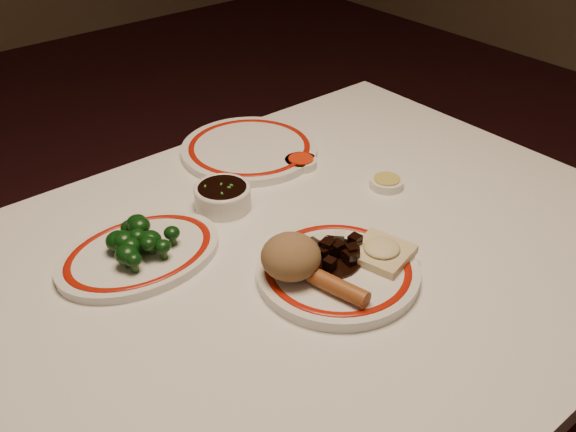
# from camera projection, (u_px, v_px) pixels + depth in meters

# --- Properties ---
(dining_table) EXTENTS (1.20, 0.90, 0.75)m
(dining_table) POSITION_uv_depth(u_px,v_px,m) (302.00, 297.00, 1.09)
(dining_table) COLOR white
(dining_table) RESTS_ON ground
(main_plate) EXTENTS (0.32, 0.32, 0.02)m
(main_plate) POSITION_uv_depth(u_px,v_px,m) (338.00, 271.00, 0.99)
(main_plate) COLOR white
(main_plate) RESTS_ON dining_table
(rice_mound) EXTENTS (0.09, 0.09, 0.07)m
(rice_mound) POSITION_uv_depth(u_px,v_px,m) (291.00, 257.00, 0.95)
(rice_mound) COLOR olive
(rice_mound) RESTS_ON main_plate
(spring_roll) EXTENTS (0.05, 0.10, 0.03)m
(spring_roll) POSITION_uv_depth(u_px,v_px,m) (338.00, 287.00, 0.92)
(spring_roll) COLOR #975225
(spring_roll) RESTS_ON main_plate
(fried_wonton) EXTENTS (0.11, 0.11, 0.02)m
(fried_wonton) POSITION_uv_depth(u_px,v_px,m) (381.00, 251.00, 1.00)
(fried_wonton) COLOR beige
(fried_wonton) RESTS_ON main_plate
(stirfry_heap) EXTENTS (0.11, 0.11, 0.03)m
(stirfry_heap) POSITION_uv_depth(u_px,v_px,m) (331.00, 253.00, 1.00)
(stirfry_heap) COLOR black
(stirfry_heap) RESTS_ON main_plate
(broccoli_plate) EXTENTS (0.28, 0.24, 0.02)m
(broccoli_plate) POSITION_uv_depth(u_px,v_px,m) (140.00, 254.00, 1.03)
(broccoli_plate) COLOR white
(broccoli_plate) RESTS_ON dining_table
(broccoli_pile) EXTENTS (0.11, 0.11, 0.05)m
(broccoli_pile) POSITION_uv_depth(u_px,v_px,m) (136.00, 238.00, 1.01)
(broccoli_pile) COLOR #23471C
(broccoli_pile) RESTS_ON broccoli_plate
(soy_bowl) EXTENTS (0.10, 0.10, 0.04)m
(soy_bowl) POSITION_uv_depth(u_px,v_px,m) (223.00, 197.00, 1.14)
(soy_bowl) COLOR white
(soy_bowl) RESTS_ON dining_table
(sweet_sour_dish) EXTENTS (0.06, 0.06, 0.02)m
(sweet_sour_dish) POSITION_uv_depth(u_px,v_px,m) (301.00, 162.00, 1.27)
(sweet_sour_dish) COLOR white
(sweet_sour_dish) RESTS_ON dining_table
(mustard_dish) EXTENTS (0.06, 0.06, 0.02)m
(mustard_dish) POSITION_uv_depth(u_px,v_px,m) (386.00, 183.00, 1.21)
(mustard_dish) COLOR white
(mustard_dish) RESTS_ON dining_table
(far_plate) EXTENTS (0.33, 0.33, 0.02)m
(far_plate) POSITION_uv_depth(u_px,v_px,m) (249.00, 149.00, 1.32)
(far_plate) COLOR white
(far_plate) RESTS_ON dining_table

